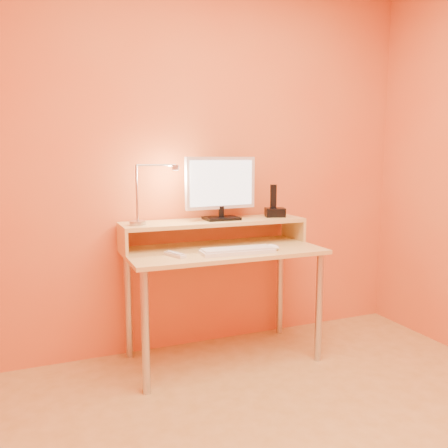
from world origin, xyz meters
name	(u,v)px	position (x,y,z in m)	size (l,w,h in m)	color
wall_back	(205,162)	(0.00, 1.50, 1.25)	(3.00, 0.04, 2.50)	#DB773E
desk_leg_fl	(145,333)	(-0.55, 0.93, 0.35)	(0.04, 0.04, 0.69)	#B2B2B7
desk_leg_fr	(319,308)	(0.55, 0.93, 0.35)	(0.04, 0.04, 0.69)	#B2B2B7
desk_leg_bl	(128,305)	(-0.55, 1.43, 0.35)	(0.04, 0.04, 0.69)	#B2B2B7
desk_leg_br	(280,287)	(0.55, 1.43, 0.35)	(0.04, 0.04, 0.69)	#B2B2B7
desk_lower	(223,251)	(0.00, 1.18, 0.71)	(1.20, 0.60, 0.03)	tan
shelf_riser_left	(122,240)	(-0.59, 1.33, 0.79)	(0.02, 0.30, 0.14)	tan
shelf_riser_right	(293,229)	(0.59, 1.33, 0.79)	(0.02, 0.30, 0.14)	tan
desk_shelf	(214,222)	(0.00, 1.33, 0.87)	(1.20, 0.30, 0.03)	tan
monitor_foot	(221,218)	(0.05, 1.33, 0.89)	(0.22, 0.16, 0.02)	black
monitor_neck	(221,212)	(0.05, 1.33, 0.93)	(0.04, 0.04, 0.07)	black
monitor_panel	(221,183)	(0.05, 1.34, 1.12)	(0.49, 0.04, 0.33)	silver
monitor_back	(219,183)	(0.05, 1.36, 1.12)	(0.44, 0.01, 0.28)	black
monitor_screen	(222,183)	(0.05, 1.32, 1.12)	(0.44, 0.00, 0.29)	white
lamp_base	(138,223)	(-0.50, 1.30, 0.89)	(0.10, 0.10, 0.03)	#B2B2B7
lamp_post	(137,193)	(-0.50, 1.30, 1.07)	(0.01, 0.01, 0.33)	#B2B2B7
lamp_arm	(156,165)	(-0.38, 1.30, 1.24)	(0.01, 0.01, 0.24)	#B2B2B7
lamp_head	(176,167)	(-0.26, 1.30, 1.22)	(0.04, 0.04, 0.03)	#B2B2B7
lamp_bulb	(176,170)	(-0.26, 1.30, 1.20)	(0.03, 0.03, 0.00)	#FFEAC6
phone_dock	(275,212)	(0.44, 1.33, 0.91)	(0.13, 0.10, 0.06)	black
phone_handset	(273,196)	(0.43, 1.33, 1.02)	(0.04, 0.03, 0.16)	black
phone_led	(285,213)	(0.49, 1.28, 0.91)	(0.01, 0.00, 0.04)	#1779EB
keyboard	(237,251)	(0.03, 1.02, 0.73)	(0.44, 0.14, 0.02)	silver
mouse	(272,247)	(0.27, 1.03, 0.74)	(0.06, 0.10, 0.03)	white
remote_control	(175,255)	(-0.34, 1.07, 0.73)	(0.04, 0.16, 0.02)	silver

